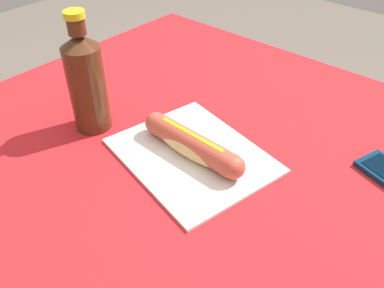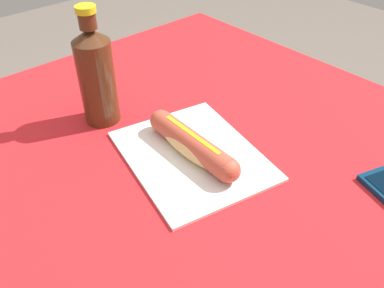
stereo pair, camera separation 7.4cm
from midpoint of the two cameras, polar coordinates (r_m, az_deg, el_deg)
dining_table at (r=0.86m, az=0.69°, el=-7.09°), size 1.11×0.93×0.73m
paper_wrapper at (r=0.75m, az=-2.80°, el=-1.72°), size 0.33×0.28×0.01m
hot_dog at (r=0.74m, az=-2.86°, el=-0.16°), size 0.23×0.06×0.05m
soda_bottle at (r=0.81m, az=-17.33°, el=8.45°), size 0.07×0.07×0.24m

